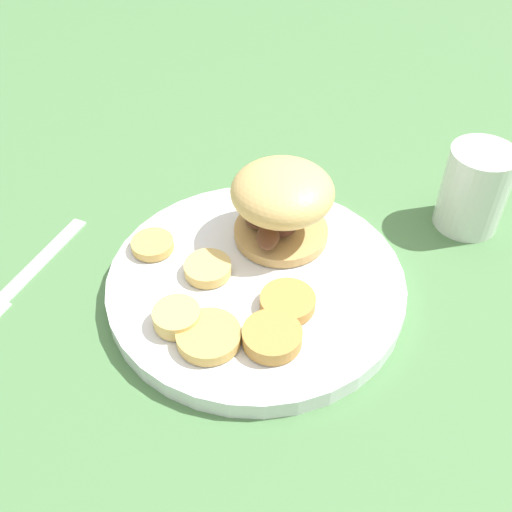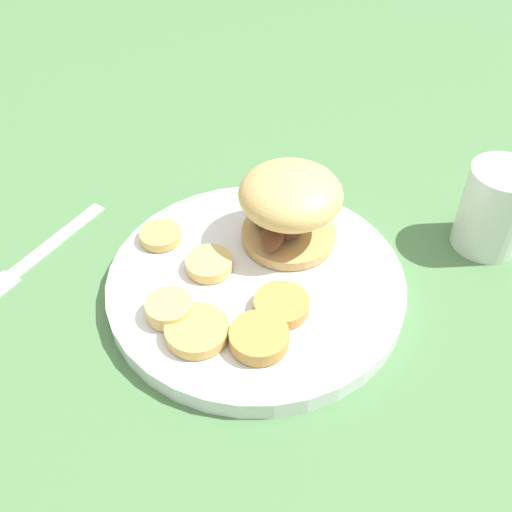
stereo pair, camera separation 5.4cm
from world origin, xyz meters
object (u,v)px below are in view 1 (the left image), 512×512
object	(u,v)px
dinner_plate	(256,282)
fork	(24,277)
drinking_glass	(474,189)
sandwich	(281,201)

from	to	relation	value
dinner_plate	fork	size ratio (longest dim) A/B	1.70
fork	dinner_plate	bearing A→B (deg)	-130.14
drinking_glass	dinner_plate	bearing A→B (deg)	77.73
dinner_plate	sandwich	world-z (taller)	sandwich
sandwich	fork	size ratio (longest dim) A/B	0.60
dinner_plate	fork	bearing A→B (deg)	49.86
sandwich	fork	bearing A→B (deg)	62.91
fork	drinking_glass	distance (m)	0.46
dinner_plate	drinking_glass	distance (m)	0.25
dinner_plate	drinking_glass	xyz separation A→B (m)	(-0.05, -0.24, 0.03)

